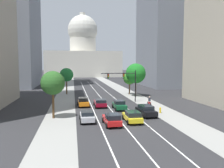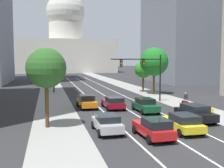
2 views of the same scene
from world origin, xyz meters
name	(u,v)px [view 1 (image 1 of 2)]	position (x,y,z in m)	size (l,w,h in m)	color
ground_plane	(94,90)	(0.00, 40.00, 0.00)	(400.00, 400.00, 0.00)	#2B2B2D
sidewalk_left	(66,92)	(-8.02, 35.00, 0.01)	(4.39, 130.00, 0.01)	gray
sidewalk_right	(124,91)	(8.02, 35.00, 0.01)	(4.39, 130.00, 0.01)	gray
lane_stripe_left	(87,97)	(-2.91, 25.00, 0.01)	(0.16, 90.00, 0.01)	white
lane_stripe_center	(100,97)	(0.00, 25.00, 0.01)	(0.16, 90.00, 0.01)	white
lane_stripe_right	(112,96)	(2.91, 25.00, 0.01)	(0.16, 90.00, 0.01)	white
office_tower_far_right	(167,25)	(25.58, 48.27, 20.59)	(15.47, 23.79, 41.10)	gray
capitol_building	(83,55)	(0.00, 113.11, 12.79)	(42.83, 26.70, 37.59)	beige
car_yellow	(132,116)	(1.46, 0.99, 0.77)	(2.08, 4.35, 1.46)	yellow
car_silver	(87,116)	(-4.37, 2.22, 0.76)	(1.98, 4.12, 1.43)	#B2B5BA
car_crimson	(100,103)	(-1.46, 12.32, 0.76)	(2.15, 4.66, 1.45)	maroon
car_black	(146,110)	(4.37, 4.26, 0.81)	(2.22, 4.75, 1.54)	black
car_red	(112,119)	(-1.45, -0.17, 0.78)	(2.07, 4.30, 1.52)	red
car_orange	(83,102)	(-4.37, 13.49, 0.79)	(2.11, 4.13, 1.54)	orange
car_green	(119,105)	(1.46, 9.62, 0.78)	(1.98, 4.52, 1.51)	#14512D
traffic_signal_mast	(125,80)	(3.94, 16.63, 4.48)	(6.98, 0.39, 6.35)	black
fire_hydrant	(160,110)	(7.15, 5.76, 0.46)	(0.26, 0.35, 0.91)	yellow
cyclist	(149,101)	(7.48, 11.93, 0.85)	(0.38, 1.70, 1.72)	black
street_tree_near_left	(66,75)	(-7.73, 30.90, 4.83)	(3.40, 3.40, 6.55)	#51381E
street_tree_mid_right	(136,73)	(8.29, 24.36, 5.35)	(4.65, 4.65, 7.69)	#51381E
street_tree_mid_left	(53,83)	(-8.92, 4.98, 4.94)	(3.34, 3.34, 6.65)	#51381E
street_tree_far_right	(129,78)	(7.72, 28.04, 4.00)	(3.10, 3.10, 5.58)	#51381E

